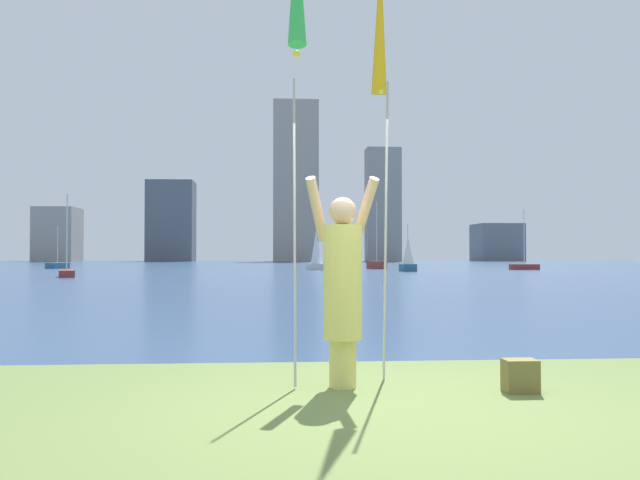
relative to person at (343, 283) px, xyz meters
The scene contains 15 objects.
ground 50.26m from the person, 89.64° to the left, with size 120.00×138.00×0.12m.
person is the anchor object (origin of this frame).
kite_flag_right 2.61m from the person, 49.44° to the left, with size 0.16×0.61×4.30m.
bag 1.78m from the person, 11.68° to the right, with size 0.29×0.21×0.29m.
sailboat_0 54.72m from the person, 110.52° to the left, with size 1.56×2.22×3.62m.
sailboat_1 48.34m from the person, 80.78° to the left, with size 1.53×1.97×5.59m.
sailboat_2 44.77m from the person, 86.70° to the left, with size 1.79×1.60×5.20m.
sailboat_4 31.97m from the person, 111.52° to the left, with size 1.42×2.30×4.44m.
sailboat_7 47.83m from the person, 66.84° to the left, with size 2.22×0.83×4.74m.
sailboat_8 40.85m from the person, 77.59° to the left, with size 0.97×1.76×3.37m.
skyline_tower_0 109.44m from the person, 109.25° to the left, with size 6.37×6.72×8.79m.
skyline_tower_1 108.05m from the person, 99.75° to the left, with size 7.69×6.38×13.59m.
skyline_tower_2 105.66m from the person, 88.49° to the left, with size 7.56×6.02×26.98m.
skyline_tower_3 104.67m from the person, 80.39° to the left, with size 5.70×3.98×19.00m.
skyline_tower_4 114.52m from the person, 70.27° to the left, with size 7.65×7.68×6.57m.
Camera 1 is at (-0.93, -5.30, 1.22)m, focal length 36.77 mm.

